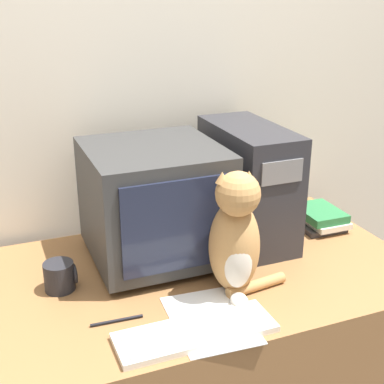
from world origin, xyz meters
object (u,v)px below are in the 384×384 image
at_px(cat, 236,238).
at_px(pen, 117,321).
at_px(computer_tower, 248,184).
at_px(keyboard, 196,332).
at_px(crt_monitor, 154,202).
at_px(mug, 60,276).
at_px(book_stack, 320,218).

distance_m(cat, pen, 0.41).
bearing_deg(computer_tower, keyboard, -129.41).
xyz_separation_m(crt_monitor, keyboard, (-0.04, -0.46, -0.19)).
height_order(pen, mug, mug).
bearing_deg(pen, cat, 4.16).
relative_size(pen, mug, 1.50).
height_order(crt_monitor, mug, crt_monitor).
height_order(keyboard, pen, keyboard).
bearing_deg(pen, computer_tower, 31.10).
xyz_separation_m(crt_monitor, pen, (-0.22, -0.32, -0.20)).
bearing_deg(cat, computer_tower, 72.84).
relative_size(cat, pen, 2.66).
bearing_deg(crt_monitor, mug, -165.07).
xyz_separation_m(crt_monitor, cat, (0.15, -0.29, -0.03)).
height_order(computer_tower, pen, computer_tower).
distance_m(computer_tower, cat, 0.38).
height_order(keyboard, book_stack, book_stack).
bearing_deg(crt_monitor, pen, -124.33).
relative_size(computer_tower, book_stack, 2.23).
bearing_deg(computer_tower, pen, -148.90).
xyz_separation_m(pen, mug, (-0.11, 0.23, 0.04)).
relative_size(keyboard, book_stack, 2.15).
distance_m(keyboard, book_stack, 0.84).
distance_m(computer_tower, book_stack, 0.35).
xyz_separation_m(computer_tower, pen, (-0.58, -0.35, -0.20)).
height_order(keyboard, cat, cat).
bearing_deg(mug, cat, -22.75).
xyz_separation_m(keyboard, mug, (-0.29, 0.37, 0.03)).
xyz_separation_m(crt_monitor, mug, (-0.33, -0.09, -0.16)).
relative_size(crt_monitor, computer_tower, 0.98).
bearing_deg(cat, keyboard, -124.31).
bearing_deg(cat, book_stack, 45.25).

